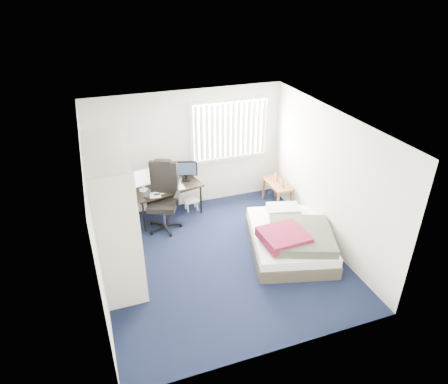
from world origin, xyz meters
TOP-DOWN VIEW (x-y plane):
  - ground at (0.00, 0.00)m, footprint 4.20×4.20m
  - room_shell at (0.00, 0.00)m, footprint 4.20×4.20m
  - window_assembly at (0.90, 2.04)m, footprint 1.72×0.09m
  - closet at (-1.67, 0.27)m, footprint 0.64×1.84m
  - desk at (-0.57, 1.76)m, footprint 1.49×0.93m
  - office_chair at (-0.71, 1.39)m, footprint 0.84×0.84m
  - footstool at (-0.06, 1.81)m, footprint 0.30×0.25m
  - nightstand at (1.75, 1.40)m, footprint 0.40×0.78m
  - bed at (1.25, -0.18)m, footprint 1.79×2.11m
  - pine_box at (-1.65, 0.12)m, footprint 0.41×0.32m

SIDE VIEW (x-z plane):
  - ground at x=0.00m, z-range 0.00..0.00m
  - pine_box at x=-1.65m, z-range 0.00..0.29m
  - footstool at x=-0.06m, z-range 0.06..0.30m
  - bed at x=1.25m, z-range -0.04..0.57m
  - nightstand at x=1.75m, z-range 0.11..0.83m
  - office_chair at x=-0.71m, z-range -0.16..1.20m
  - desk at x=-0.57m, z-range 0.15..1.29m
  - closet at x=-1.67m, z-range 0.24..2.46m
  - room_shell at x=0.00m, z-range -0.59..3.61m
  - window_assembly at x=0.90m, z-range 0.94..2.26m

